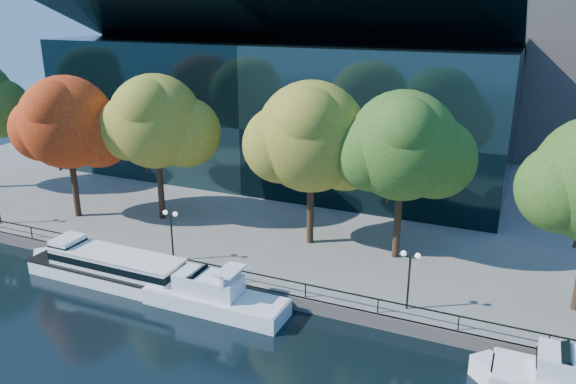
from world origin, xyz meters
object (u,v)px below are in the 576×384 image
at_px(tree_1, 68,125).
at_px(tree_3, 313,139).
at_px(tree_4, 405,148).
at_px(cruiser_near, 210,295).
at_px(tree_2, 157,124).
at_px(lamp_1, 171,224).
at_px(lamp_2, 410,267).
at_px(tour_boat, 108,266).

xyz_separation_m(tree_1, tree_3, (22.05, 3.06, 0.11)).
bearing_deg(tree_4, cruiser_near, -132.78).
relative_size(tree_1, tree_2, 0.98).
bearing_deg(lamp_1, tree_3, 40.46).
bearing_deg(lamp_1, tree_4, 25.41).
height_order(tree_1, tree_2, tree_2).
distance_m(tree_2, lamp_2, 25.72).
height_order(tree_1, lamp_2, tree_1).
height_order(tour_boat, tree_4, tree_4).
xyz_separation_m(lamp_1, lamp_2, (18.14, 0.00, 0.00)).
bearing_deg(lamp_2, lamp_1, 180.00).
bearing_deg(tree_4, tree_1, -173.74).
xyz_separation_m(tour_boat, lamp_2, (21.79, 3.23, 2.77)).
bearing_deg(tree_4, tree_2, -178.71).
relative_size(tour_boat, lamp_2, 3.72).
height_order(cruiser_near, lamp_2, lamp_2).
distance_m(tour_boat, tree_4, 23.74).
distance_m(tour_boat, lamp_2, 22.20).
bearing_deg(tour_boat, tree_4, 28.91).
relative_size(tour_boat, tree_2, 1.14).
bearing_deg(tree_1, tree_3, 7.89).
relative_size(tree_1, tree_3, 0.97).
bearing_deg(tree_3, tree_2, -178.64).
height_order(cruiser_near, tree_1, tree_1).
bearing_deg(tree_3, tour_boat, -139.23).
xyz_separation_m(cruiser_near, lamp_1, (-5.47, 3.62, 2.97)).
relative_size(tree_2, lamp_2, 3.27).
relative_size(tree_1, lamp_1, 3.22).
distance_m(tree_4, lamp_1, 18.35).
bearing_deg(tree_2, tree_4, 1.29).
height_order(tree_4, lamp_2, tree_4).
xyz_separation_m(tree_3, lamp_2, (9.54, -7.33, -5.79)).
bearing_deg(cruiser_near, tree_2, 136.98).
height_order(tree_1, lamp_1, tree_1).
bearing_deg(tour_boat, lamp_1, 41.50).
xyz_separation_m(tour_boat, tree_3, (12.25, 10.56, 8.56)).
distance_m(cruiser_near, lamp_2, 13.51).
bearing_deg(lamp_1, tour_boat, -138.50).
xyz_separation_m(tour_boat, cruiser_near, (9.12, -0.39, -0.20)).
height_order(tour_boat, lamp_1, lamp_1).
height_order(cruiser_near, tree_3, tree_3).
bearing_deg(tree_2, lamp_1, -49.83).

